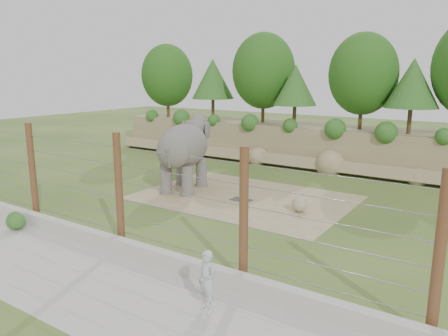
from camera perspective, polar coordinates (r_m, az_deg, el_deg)
The scene contains 11 objects.
ground at distance 19.18m, azimuth -3.33°, elevation -5.74°, with size 90.00×90.00×0.00m, color #385620.
back_embankment at distance 29.21m, azimuth 12.81°, elevation 8.14°, with size 30.00×5.52×8.77m.
dirt_patch at distance 21.29m, azimuth 2.62°, elevation -3.87°, with size 10.00×7.00×0.02m, color #977D5F.
drain_grate at distance 20.81m, azimuth 2.30°, elevation -4.17°, with size 1.00×0.60×0.03m, color #262628.
elephant at distance 22.31m, azimuth -5.27°, elevation 1.55°, with size 1.89×4.42×3.58m, color slate, non-canonical shape.
stone_ball at distance 19.28m, azimuth 9.83°, elevation -4.70°, with size 0.67×0.67×0.67m, color gray.
retaining_wall at distance 15.64m, azimuth -14.58°, elevation -9.42°, with size 26.00×0.35×0.50m, color #A6A59A.
walkway at distance 14.60m, azimuth -20.49°, elevation -12.47°, with size 26.00×4.00×0.01m, color #A6A59A.
barrier_fence at distance 15.41m, azimuth -13.55°, elevation -2.83°, with size 20.26×0.26×4.00m.
walkway_shrub at distance 18.70m, azimuth -25.87°, elevation -6.34°, with size 0.68×0.68×0.68m, color #1F5218.
zookeeper at distance 11.33m, azimuth -2.29°, elevation -14.57°, with size 0.59×0.38×1.60m, color silver.
Camera 1 is at (11.02, -14.53, 5.93)m, focal length 35.00 mm.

